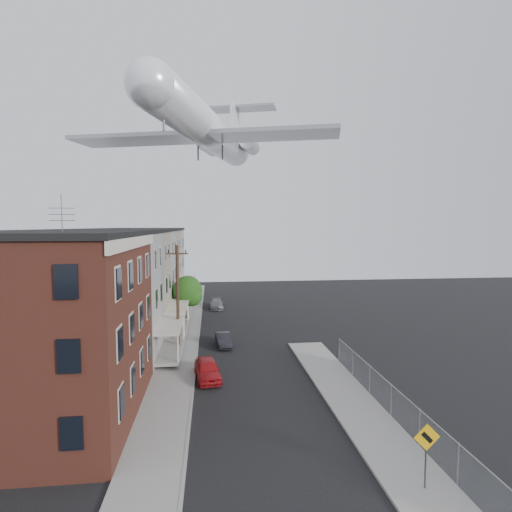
{
  "coord_description": "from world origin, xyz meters",
  "views": [
    {
      "loc": [
        -2.84,
        -15.35,
        10.59
      ],
      "look_at": [
        -0.12,
        8.49,
        8.78
      ],
      "focal_mm": 28.0,
      "sensor_mm": 36.0,
      "label": 1
    }
  ],
  "objects_px": {
    "utility_pole": "(178,297)",
    "car_far": "(216,304)",
    "car_mid": "(223,340)",
    "warning_sign": "(426,446)",
    "car_near": "(207,369)",
    "airplane": "(209,131)",
    "street_tree": "(188,292)"
  },
  "relations": [
    {
      "from": "utility_pole",
      "to": "car_far",
      "type": "relative_size",
      "value": 2.23
    },
    {
      "from": "utility_pole",
      "to": "car_far",
      "type": "distance_m",
      "value": 18.24
    },
    {
      "from": "car_mid",
      "to": "car_far",
      "type": "bearing_deg",
      "value": 85.47
    },
    {
      "from": "warning_sign",
      "to": "car_mid",
      "type": "bearing_deg",
      "value": 110.06
    },
    {
      "from": "utility_pole",
      "to": "car_near",
      "type": "xyz_separation_m",
      "value": [
        2.46,
        -6.24,
        -3.99
      ]
    },
    {
      "from": "car_far",
      "to": "warning_sign",
      "type": "bearing_deg",
      "value": -78.71
    },
    {
      "from": "car_mid",
      "to": "airplane",
      "type": "relative_size",
      "value": 0.13
    },
    {
      "from": "warning_sign",
      "to": "street_tree",
      "type": "height_order",
      "value": "street_tree"
    },
    {
      "from": "car_mid",
      "to": "car_far",
      "type": "distance_m",
      "value": 16.2
    },
    {
      "from": "car_mid",
      "to": "airplane",
      "type": "bearing_deg",
      "value": 116.65
    },
    {
      "from": "utility_pole",
      "to": "airplane",
      "type": "relative_size",
      "value": 0.34
    },
    {
      "from": "car_near",
      "to": "car_far",
      "type": "height_order",
      "value": "car_near"
    },
    {
      "from": "utility_pole",
      "to": "car_far",
      "type": "xyz_separation_m",
      "value": [
        3.44,
        17.44,
        -4.09
      ]
    },
    {
      "from": "airplane",
      "to": "utility_pole",
      "type": "bearing_deg",
      "value": -131.95
    },
    {
      "from": "car_mid",
      "to": "utility_pole",
      "type": "bearing_deg",
      "value": -167.7
    },
    {
      "from": "street_tree",
      "to": "airplane",
      "type": "xyz_separation_m",
      "value": [
        2.36,
        -6.93,
        15.56
      ]
    },
    {
      "from": "utility_pole",
      "to": "street_tree",
      "type": "xyz_separation_m",
      "value": [
        0.33,
        9.92,
        -1.22
      ]
    },
    {
      "from": "utility_pole",
      "to": "car_far",
      "type": "height_order",
      "value": "utility_pole"
    },
    {
      "from": "warning_sign",
      "to": "street_tree",
      "type": "xyz_separation_m",
      "value": [
        -10.87,
        28.95,
        1.57
      ]
    },
    {
      "from": "car_mid",
      "to": "car_far",
      "type": "xyz_separation_m",
      "value": [
        -0.36,
        16.2,
        0.02
      ]
    },
    {
      "from": "car_near",
      "to": "car_mid",
      "type": "xyz_separation_m",
      "value": [
        1.34,
        7.48,
        -0.12
      ]
    },
    {
      "from": "warning_sign",
      "to": "car_near",
      "type": "bearing_deg",
      "value": 124.34
    },
    {
      "from": "car_near",
      "to": "car_far",
      "type": "xyz_separation_m",
      "value": [
        0.97,
        23.68,
        -0.1
      ]
    },
    {
      "from": "car_far",
      "to": "airplane",
      "type": "height_order",
      "value": "airplane"
    },
    {
      "from": "street_tree",
      "to": "airplane",
      "type": "relative_size",
      "value": 0.2
    },
    {
      "from": "warning_sign",
      "to": "street_tree",
      "type": "bearing_deg",
      "value": 110.58
    },
    {
      "from": "utility_pole",
      "to": "car_near",
      "type": "height_order",
      "value": "utility_pole"
    },
    {
      "from": "warning_sign",
      "to": "car_far",
      "type": "xyz_separation_m",
      "value": [
        -7.76,
        36.47,
        -1.3
      ]
    },
    {
      "from": "street_tree",
      "to": "warning_sign",
      "type": "bearing_deg",
      "value": -69.42
    },
    {
      "from": "warning_sign",
      "to": "airplane",
      "type": "height_order",
      "value": "airplane"
    },
    {
      "from": "warning_sign",
      "to": "street_tree",
      "type": "distance_m",
      "value": 30.96
    },
    {
      "from": "utility_pole",
      "to": "car_near",
      "type": "bearing_deg",
      "value": -68.45
    }
  ]
}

